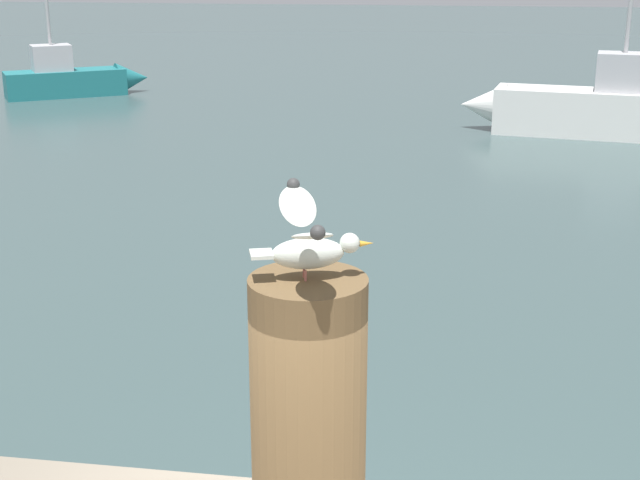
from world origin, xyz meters
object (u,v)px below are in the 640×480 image
mooring_post (309,420)px  boat_teal (77,78)px  seagull (309,240)px  boat_white (591,108)px

mooring_post → boat_teal: (-9.30, 19.75, -1.68)m
seagull → boat_teal: size_ratio=0.17×
mooring_post → boat_white: (3.05, 16.27, -1.57)m
mooring_post → boat_white: bearing=79.4°
boat_teal → boat_white: boat_white is taller
boat_teal → boat_white: 12.83m
seagull → boat_white: boat_white is taller
mooring_post → boat_teal: bearing=115.2°
seagull → boat_white: bearing=79.4°
mooring_post → boat_teal: 21.90m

